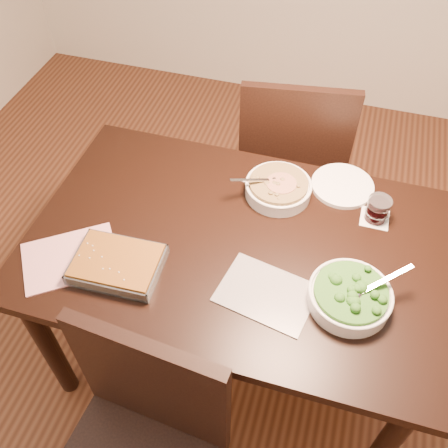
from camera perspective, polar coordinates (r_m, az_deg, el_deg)
name	(u,v)px	position (r m, az deg, el deg)	size (l,w,h in m)	color
ground	(234,346)	(2.31, 1.09, -13.75)	(4.00, 4.00, 0.00)	#412012
table	(236,258)	(1.75, 1.40, -3.96)	(1.40, 0.90, 0.75)	black
magazine_a	(70,258)	(1.71, -17.18, -3.72)	(0.30, 0.22, 0.01)	#C0364E
magazine_b	(266,293)	(1.56, 4.87, -7.90)	(0.29, 0.21, 0.01)	#292931
coaster	(375,218)	(1.82, 16.83, 0.63)	(0.10, 0.10, 0.00)	white
stew_bowl	(278,188)	(1.81, 6.22, 4.17)	(0.25, 0.24, 0.09)	white
broccoli_bowl	(350,296)	(1.56, 14.18, -7.97)	(0.26, 0.25, 0.10)	white
baking_dish	(117,264)	(1.63, -12.09, -4.51)	(0.29, 0.22, 0.05)	silver
wine_tumbler	(378,209)	(1.79, 17.17, 1.66)	(0.08, 0.08, 0.09)	black
dinner_plate	(342,186)	(1.90, 13.38, 4.28)	(0.23, 0.23, 0.02)	white
chair_near	(140,448)	(1.60, -9.58, -23.93)	(0.49, 0.49, 0.97)	black
chair_far	(292,155)	(2.31, 7.78, 7.86)	(0.53, 0.53, 0.98)	black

